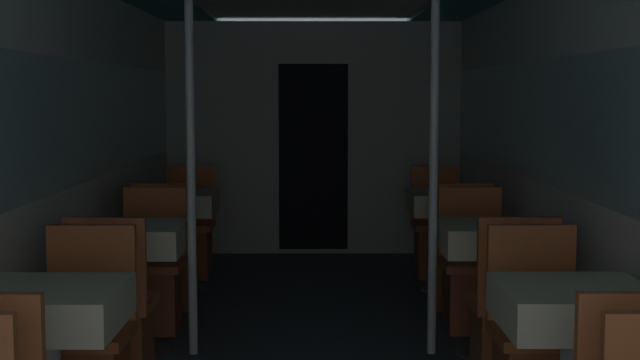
{
  "coord_description": "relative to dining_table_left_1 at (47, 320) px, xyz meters",
  "views": [
    {
      "loc": [
        0.02,
        -0.95,
        1.5
      ],
      "look_at": [
        0.03,
        2.34,
        1.18
      ],
      "focal_mm": 50.0,
      "sensor_mm": 36.0,
      "label": 1
    }
  ],
  "objects": [
    {
      "name": "chair_left_near_3",
      "position": [
        0.0,
        2.76,
        -0.34
      ],
      "size": [
        0.41,
        0.41,
        0.89
      ],
      "color": "brown",
      "rests_on": "ground_plane"
    },
    {
      "name": "chair_right_near_3",
      "position": [
        2.04,
        2.76,
        -0.34
      ],
      "size": [
        0.41,
        0.41,
        0.89
      ],
      "color": "brown",
      "rests_on": "ground_plane"
    },
    {
      "name": "chair_right_near_2",
      "position": [
        2.04,
        1.11,
        -0.34
      ],
      "size": [
        0.41,
        0.41,
        0.89
      ],
      "color": "brown",
      "rests_on": "ground_plane"
    },
    {
      "name": "chair_right_far_2",
      "position": [
        2.04,
        2.19,
        -0.34
      ],
      "size": [
        0.41,
        0.41,
        0.89
      ],
      "rotation": [
        0.0,
        0.0,
        3.14
      ],
      "color": "brown",
      "rests_on": "ground_plane"
    },
    {
      "name": "chair_right_far_3",
      "position": [
        2.04,
        3.84,
        -0.34
      ],
      "size": [
        0.41,
        0.41,
        0.89
      ],
      "rotation": [
        0.0,
        0.0,
        3.14
      ],
      "color": "brown",
      "rests_on": "ground_plane"
    },
    {
      "name": "bulkhead_far",
      "position": [
        1.02,
        4.9,
        0.45
      ],
      "size": [
        2.72,
        0.09,
        2.15
      ],
      "color": "#A8A8A3",
      "rests_on": "ground_plane"
    },
    {
      "name": "dining_table_left_1",
      "position": [
        0.0,
        0.0,
        0.0
      ],
      "size": [
        0.57,
        0.57,
        0.75
      ],
      "color": "#4C4C51",
      "rests_on": "ground_plane"
    },
    {
      "name": "dining_table_right_3",
      "position": [
        2.04,
        3.3,
        0.0
      ],
      "size": [
        0.57,
        0.57,
        0.75
      ],
      "color": "#4C4C51",
      "rests_on": "ground_plane"
    },
    {
      "name": "chair_left_near_2",
      "position": [
        0.0,
        1.11,
        -0.34
      ],
      "size": [
        0.41,
        0.41,
        0.89
      ],
      "color": "brown",
      "rests_on": "ground_plane"
    },
    {
      "name": "chair_left_far_2",
      "position": [
        0.0,
        2.19,
        -0.34
      ],
      "size": [
        0.41,
        0.41,
        0.89
      ],
      "rotation": [
        0.0,
        0.0,
        3.14
      ],
      "color": "brown",
      "rests_on": "ground_plane"
    },
    {
      "name": "dining_table_left_2",
      "position": [
        0.0,
        1.65,
        0.0
      ],
      "size": [
        0.57,
        0.57,
        0.75
      ],
      "color": "#4C4C51",
      "rests_on": "ground_plane"
    },
    {
      "name": "chair_left_far_3",
      "position": [
        0.0,
        3.84,
        -0.34
      ],
      "size": [
        0.41,
        0.41,
        0.89
      ],
      "rotation": [
        0.0,
        0.0,
        3.14
      ],
      "color": "brown",
      "rests_on": "ground_plane"
    },
    {
      "name": "dining_table_right_1",
      "position": [
        2.04,
        0.0,
        0.0
      ],
      "size": [
        0.57,
        0.57,
        0.75
      ],
      "color": "#4C4C51",
      "rests_on": "ground_plane"
    },
    {
      "name": "support_pole_right_2",
      "position": [
        1.71,
        1.65,
        0.45
      ],
      "size": [
        0.05,
        0.05,
        2.15
      ],
      "color": "silver",
      "rests_on": "ground_plane"
    },
    {
      "name": "dining_table_right_2",
      "position": [
        2.04,
        1.65,
        0.0
      ],
      "size": [
        0.57,
        0.57,
        0.75
      ],
      "color": "#4C4C51",
      "rests_on": "ground_plane"
    },
    {
      "name": "wall_left",
      "position": [
        -0.37,
        1.0,
        0.49
      ],
      "size": [
        0.05,
        9.63,
        2.15
      ],
      "color": "silver",
      "rests_on": "ground_plane"
    },
    {
      "name": "dining_table_left_3",
      "position": [
        0.0,
        3.3,
        0.0
      ],
      "size": [
        0.57,
        0.57,
        0.75
      ],
      "color": "#4C4C51",
      "rests_on": "ground_plane"
    },
    {
      "name": "support_pole_left_2",
      "position": [
        0.33,
        1.65,
        0.45
      ],
      "size": [
        0.05,
        0.05,
        2.15
      ],
      "color": "silver",
      "rests_on": "ground_plane"
    },
    {
      "name": "wall_right",
      "position": [
        2.4,
        1.0,
        0.49
      ],
      "size": [
        0.05,
        9.63,
        2.15
      ],
      "color": "silver",
      "rests_on": "ground_plane"
    }
  ]
}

